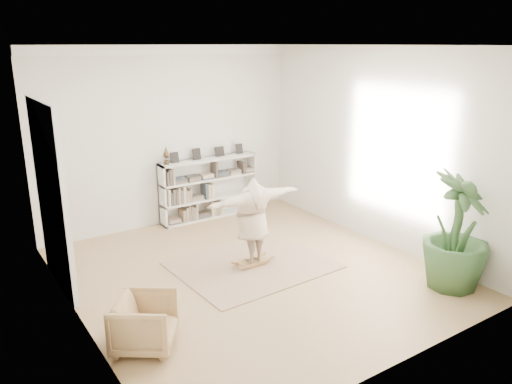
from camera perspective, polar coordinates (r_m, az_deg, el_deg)
floor at (r=8.33m, az=-0.48°, el=-9.17°), size 6.00×6.00×0.00m
room_shell at (r=10.09m, az=-10.09°, el=15.73°), size 6.00×6.00×6.00m
doors at (r=8.02m, az=-22.25°, el=-0.77°), size 0.09×1.78×2.92m
bookshelf at (r=10.73m, az=-5.43°, el=0.38°), size 2.20×0.35×1.64m
armchair at (r=6.48m, az=-12.63°, el=-14.36°), size 1.02×1.01×0.67m
rug at (r=8.57m, az=-0.40°, el=-8.34°), size 2.58×2.10×0.02m
rocker_board at (r=8.54m, az=-0.40°, el=-8.00°), size 0.50×0.31×0.10m
person at (r=8.25m, az=-0.41°, el=-3.00°), size 1.82×0.56×1.46m
houseplant at (r=8.11m, az=21.95°, el=-4.25°), size 1.31×1.31×1.81m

